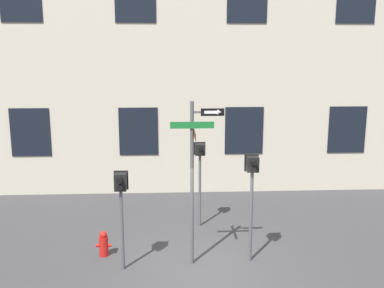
% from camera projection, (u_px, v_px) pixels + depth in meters
% --- Properties ---
extents(ground_plane, '(60.00, 60.00, 0.00)m').
position_uv_depth(ground_plane, '(204.00, 270.00, 10.53)').
color(ground_plane, '#38383A').
extents(street_sign_pole, '(1.29, 0.99, 4.13)m').
position_uv_depth(street_sign_pole, '(195.00, 169.00, 10.41)').
color(street_sign_pole, '#4C4C51').
rests_on(street_sign_pole, ground_plane).
extents(pedestrian_signal_left, '(0.34, 0.40, 2.48)m').
position_uv_depth(pedestrian_signal_left, '(121.00, 194.00, 10.21)').
color(pedestrian_signal_left, '#4C4C51').
rests_on(pedestrian_signal_left, ground_plane).
extents(pedestrian_signal_right, '(0.35, 0.40, 2.78)m').
position_uv_depth(pedestrian_signal_right, '(252.00, 180.00, 10.60)').
color(pedestrian_signal_right, '#4C4C51').
rests_on(pedestrian_signal_right, ground_plane).
extents(pedestrian_signal_across, '(0.35, 0.40, 2.64)m').
position_uv_depth(pedestrian_signal_across, '(200.00, 163.00, 12.91)').
color(pedestrian_signal_across, '#4C4C51').
rests_on(pedestrian_signal_across, ground_plane).
extents(fire_hydrant, '(0.40, 0.24, 0.69)m').
position_uv_depth(fire_hydrant, '(104.00, 244.00, 11.24)').
color(fire_hydrant, red).
rests_on(fire_hydrant, ground_plane).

